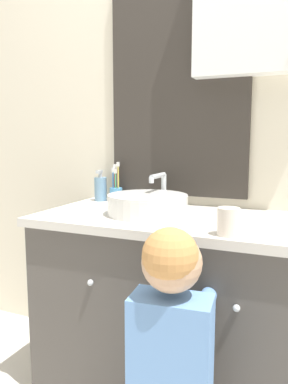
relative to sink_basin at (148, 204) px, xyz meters
The scene contains 7 objects.
wall_back 0.58m from the sink_basin, 64.54° to the left, with size 3.20×0.18×2.50m.
vanity_counter 0.46m from the sink_basin, ahead, with size 1.21×0.59×0.79m.
sink_basin is the anchor object (origin of this frame).
toothbrush_holder 0.36m from the sink_basin, 139.48° to the left, with size 0.06×0.06×0.20m.
soap_dispenser 0.43m from the sink_basin, 147.47° to the left, with size 0.06×0.06×0.16m.
child_figure 0.63m from the sink_basin, 59.58° to the right, with size 0.25×0.45×0.86m.
drinking_cup 0.44m from the sink_basin, 30.11° to the right, with size 0.07×0.07×0.09m, color silver.
Camera 1 is at (0.45, -1.14, 1.10)m, focal length 35.00 mm.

